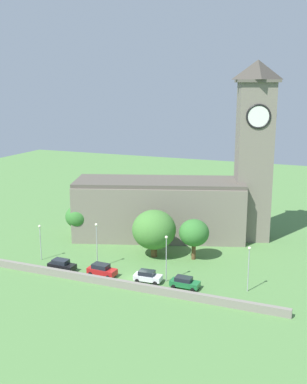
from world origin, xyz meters
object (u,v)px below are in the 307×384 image
(car_red, at_px, (102,270))
(tree_riverside_east, at_px, (78,217))
(car_black, at_px, (62,265))
(tree_riverside_west, at_px, (194,233))
(church, at_px, (182,194))
(streetlamp_west_end, at_px, (40,236))
(tree_churchyard, at_px, (154,230))
(streetlamp_west_mid, at_px, (97,239))
(car_white, at_px, (148,276))
(streetlamp_central, at_px, (166,251))
(car_green, at_px, (185,282))
(streetlamp_east_mid, at_px, (249,262))

(car_red, height_order, tree_riverside_east, tree_riverside_east)
(car_black, height_order, tree_riverside_west, tree_riverside_west)
(church, height_order, tree_riverside_west, church)
(streetlamp_west_end, relative_size, tree_churchyard, 0.75)
(car_red, height_order, streetlamp_west_mid, streetlamp_west_mid)
(church, relative_size, tree_riverside_west, 5.49)
(car_white, distance_m, streetlamp_west_end, 20.41)
(church, distance_m, streetlamp_west_end, 27.82)
(streetlamp_west_end, distance_m, streetlamp_west_mid, 10.48)
(car_red, relative_size, car_white, 1.10)
(car_white, bearing_deg, tree_churchyard, 106.96)
(car_white, height_order, streetlamp_central, streetlamp_central)
(car_green, relative_size, streetlamp_central, 0.60)
(car_red, xyz_separation_m, tree_churchyard, (4.34, 10.72, 3.86))
(car_green, distance_m, tree_riverside_west, 12.23)
(car_white, bearing_deg, car_black, -175.40)
(church, relative_size, car_black, 8.50)
(tree_riverside_east, bearing_deg, car_green, -26.13)
(streetlamp_west_mid, height_order, streetlamp_east_mid, streetlamp_west_mid)
(car_green, bearing_deg, streetlamp_central, 161.33)
(car_green, height_order, streetlamp_central, streetlamp_central)
(car_red, bearing_deg, car_black, -175.23)
(streetlamp_west_end, bearing_deg, tree_churchyard, 26.90)
(church, relative_size, car_green, 8.94)
(car_green, relative_size, tree_riverside_west, 0.61)
(car_white, xyz_separation_m, streetlamp_east_mid, (14.50, 2.37, 3.63))
(tree_churchyard, bearing_deg, car_green, -48.54)
(tree_riverside_east, bearing_deg, streetlamp_west_end, -93.69)
(streetlamp_central, distance_m, tree_churchyard, 10.54)
(car_white, xyz_separation_m, streetlamp_west_end, (-20.08, 1.53, 3.29))
(car_green, height_order, streetlamp_west_mid, streetlamp_west_mid)
(streetlamp_east_mid, xyz_separation_m, tree_riverside_west, (-10.93, 9.15, 0.13))
(streetlamp_central, height_order, tree_riverside_west, streetlamp_central)
(car_white, relative_size, tree_churchyard, 0.52)
(tree_churchyard, distance_m, tree_riverside_east, 16.45)
(car_green, height_order, tree_churchyard, tree_churchyard)
(church, xyz_separation_m, tree_riverside_east, (-17.15, -9.99, -3.68))
(church, bearing_deg, streetlamp_east_mid, -50.18)
(car_white, bearing_deg, streetlamp_west_mid, 168.18)
(streetlamp_east_mid, height_order, tree_riverside_west, tree_riverside_west)
(church, bearing_deg, car_black, -117.12)
(church, distance_m, car_green, 24.90)
(streetlamp_west_mid, bearing_deg, car_red, -49.60)
(streetlamp_central, height_order, streetlamp_east_mid, streetlamp_central)
(car_black, bearing_deg, car_green, 3.58)
(car_green, xyz_separation_m, streetlamp_west_mid, (-15.42, 1.91, 4.11))
(tree_riverside_west, bearing_deg, car_green, -79.02)
(church, height_order, car_green, church)
(church, bearing_deg, car_red, -102.74)
(car_red, distance_m, streetlamp_central, 10.80)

